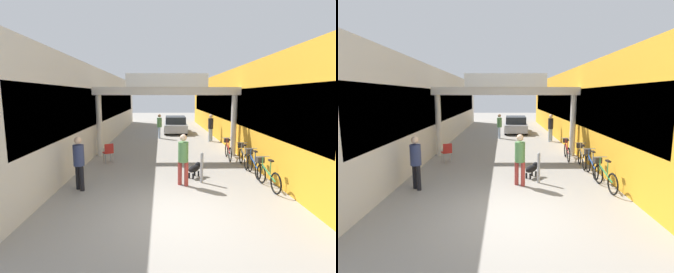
% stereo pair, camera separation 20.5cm
% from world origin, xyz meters
% --- Properties ---
extents(ground_plane, '(80.00, 80.00, 0.00)m').
position_xyz_m(ground_plane, '(0.00, 0.00, 0.00)').
color(ground_plane, gray).
extents(storefront_left, '(3.00, 26.00, 4.44)m').
position_xyz_m(storefront_left, '(-5.09, 11.00, 2.22)').
color(storefront_left, beige).
rests_on(storefront_left, ground_plane).
extents(storefront_right, '(3.00, 26.00, 4.44)m').
position_xyz_m(storefront_right, '(5.09, 11.00, 2.22)').
color(storefront_right, gold).
rests_on(storefront_right, ground_plane).
extents(arcade_sign_gateway, '(7.40, 0.47, 4.05)m').
position_xyz_m(arcade_sign_gateway, '(0.00, 6.64, 2.87)').
color(arcade_sign_gateway, beige).
rests_on(arcade_sign_gateway, ground_plane).
extents(pedestrian_with_dog, '(0.47, 0.47, 1.74)m').
position_xyz_m(pedestrian_with_dog, '(0.45, 2.20, 1.00)').
color(pedestrian_with_dog, '#99332D').
rests_on(pedestrian_with_dog, ground_plane).
extents(pedestrian_companion, '(0.48, 0.48, 1.73)m').
position_xyz_m(pedestrian_companion, '(-2.89, 1.84, 0.99)').
color(pedestrian_companion, black).
rests_on(pedestrian_companion, ground_plane).
extents(pedestrian_carrying_crate, '(0.37, 0.39, 1.72)m').
position_xyz_m(pedestrian_carrying_crate, '(-0.41, 12.02, 0.99)').
color(pedestrian_carrying_crate, '#A5BFE0').
rests_on(pedestrian_carrying_crate, ground_plane).
extents(pedestrian_elderly_walking, '(0.48, 0.48, 1.79)m').
position_xyz_m(pedestrian_elderly_walking, '(2.98, 10.77, 1.03)').
color(pedestrian_elderly_walking, '#8C9EB2').
rests_on(pedestrian_elderly_walking, ground_plane).
extents(dog_on_leash, '(0.64, 0.71, 0.53)m').
position_xyz_m(dog_on_leash, '(0.96, 3.09, 0.33)').
color(dog_on_leash, black).
rests_on(dog_on_leash, ground_plane).
extents(bicycle_green_nearest, '(0.46, 1.69, 0.98)m').
position_xyz_m(bicycle_green_nearest, '(3.19, 1.96, 0.44)').
color(bicycle_green_nearest, black).
rests_on(bicycle_green_nearest, ground_plane).
extents(bicycle_blue_second, '(0.46, 1.69, 0.98)m').
position_xyz_m(bicycle_blue_second, '(3.22, 3.35, 0.44)').
color(bicycle_blue_second, black).
rests_on(bicycle_blue_second, ground_plane).
extents(bicycle_silver_third, '(0.46, 1.69, 0.98)m').
position_xyz_m(bicycle_silver_third, '(3.23, 4.60, 0.44)').
color(bicycle_silver_third, black).
rests_on(bicycle_silver_third, ground_plane).
extents(bicycle_red_farthest, '(0.46, 1.69, 0.98)m').
position_xyz_m(bicycle_red_farthest, '(2.91, 5.94, 0.44)').
color(bicycle_red_farthest, black).
rests_on(bicycle_red_farthest, ground_plane).
extents(bollard_post_metal, '(0.10, 0.10, 1.08)m').
position_xyz_m(bollard_post_metal, '(1.11, 2.45, 0.55)').
color(bollard_post_metal, gray).
rests_on(bollard_post_metal, ground_plane).
extents(cafe_chair_red_nearer, '(0.54, 0.54, 0.89)m').
position_xyz_m(cafe_chair_red_nearer, '(-2.65, 5.22, 0.54)').
color(cafe_chair_red_nearer, gray).
rests_on(cafe_chair_red_nearer, ground_plane).
extents(parked_car_silver, '(1.87, 4.04, 1.33)m').
position_xyz_m(parked_car_silver, '(0.87, 15.02, 0.64)').
color(parked_car_silver, '#99999E').
rests_on(parked_car_silver, ground_plane).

